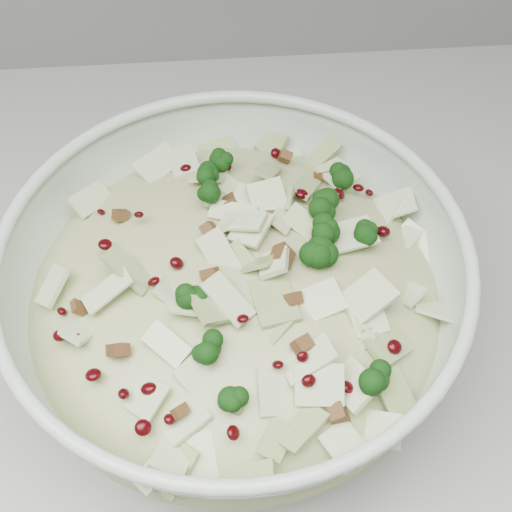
{
  "coord_description": "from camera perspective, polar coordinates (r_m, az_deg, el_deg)",
  "views": [
    {
      "loc": [
        -0.42,
        1.32,
        1.4
      ],
      "look_at": [
        -0.39,
        1.62,
        0.99
      ],
      "focal_mm": 50.0,
      "sensor_mm": 36.0,
      "label": 1
    }
  ],
  "objects": [
    {
      "name": "mixing_bowl",
      "position": [
        0.52,
        -1.7,
        -3.63
      ],
      "size": [
        0.37,
        0.37,
        0.13
      ],
      "rotation": [
        0.0,
        0.0,
        0.16
      ],
      "color": "silver",
      "rests_on": "counter"
    },
    {
      "name": "salad",
      "position": [
        0.5,
        -1.75,
        -2.3
      ],
      "size": [
        0.34,
        0.34,
        0.13
      ],
      "rotation": [
        0.0,
        0.0,
        0.14
      ],
      "color": "tan",
      "rests_on": "mixing_bowl"
    }
  ]
}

